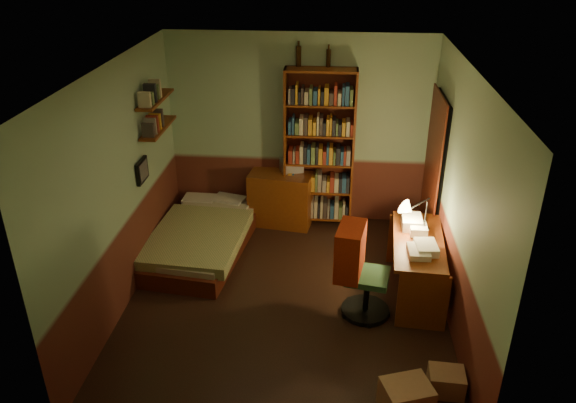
# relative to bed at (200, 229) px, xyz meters

# --- Properties ---
(floor) EXTENTS (3.50, 4.00, 0.02)m
(floor) POSITION_rel_bed_xyz_m (1.19, -0.97, -0.30)
(floor) COLOR black
(floor) RESTS_ON ground
(ceiling) EXTENTS (3.50, 4.00, 0.02)m
(ceiling) POSITION_rel_bed_xyz_m (1.19, -0.97, 2.32)
(ceiling) COLOR silver
(ceiling) RESTS_ON wall_back
(wall_back) EXTENTS (3.50, 0.02, 2.60)m
(wall_back) POSITION_rel_bed_xyz_m (1.19, 1.04, 1.01)
(wall_back) COLOR #8CAD86
(wall_back) RESTS_ON ground
(wall_left) EXTENTS (0.02, 4.00, 2.60)m
(wall_left) POSITION_rel_bed_xyz_m (-0.57, -0.97, 1.01)
(wall_left) COLOR #8CAD86
(wall_left) RESTS_ON ground
(wall_right) EXTENTS (0.02, 4.00, 2.60)m
(wall_right) POSITION_rel_bed_xyz_m (2.95, -0.97, 1.01)
(wall_right) COLOR #8CAD86
(wall_right) RESTS_ON ground
(wall_front) EXTENTS (3.50, 0.02, 2.60)m
(wall_front) POSITION_rel_bed_xyz_m (1.19, -2.98, 1.01)
(wall_front) COLOR #8CAD86
(wall_front) RESTS_ON ground
(doorway) EXTENTS (0.06, 0.90, 2.00)m
(doorway) POSITION_rel_bed_xyz_m (2.91, 0.33, 0.71)
(doorway) COLOR black
(doorway) RESTS_ON ground
(door_trim) EXTENTS (0.02, 0.98, 2.08)m
(door_trim) POSITION_rel_bed_xyz_m (2.88, 0.33, 0.71)
(door_trim) COLOR #45170C
(door_trim) RESTS_ON ground
(bed) EXTENTS (1.30, 2.10, 0.59)m
(bed) POSITION_rel_bed_xyz_m (0.00, 0.00, 0.00)
(bed) COLOR #7A8F4F
(bed) RESTS_ON ground
(dresser) EXTENTS (0.90, 0.54, 0.75)m
(dresser) POSITION_rel_bed_xyz_m (0.96, 0.79, 0.08)
(dresser) COLOR #652C0F
(dresser) RESTS_ON ground
(mini_stereo) EXTENTS (0.35, 0.31, 0.16)m
(mini_stereo) POSITION_rel_bed_xyz_m (1.09, 0.92, 0.54)
(mini_stereo) COLOR #B2B2B7
(mini_stereo) RESTS_ON dresser
(bookshelf) EXTENTS (0.93, 0.29, 2.18)m
(bookshelf) POSITION_rel_bed_xyz_m (1.47, 0.88, 0.79)
(bookshelf) COLOR #652C0F
(bookshelf) RESTS_ON ground
(bottle_left) EXTENTS (0.08, 0.08, 0.25)m
(bottle_left) POSITION_rel_bed_xyz_m (1.17, 0.99, 2.01)
(bottle_left) COLOR black
(bottle_left) RESTS_ON bookshelf
(bottle_right) EXTENTS (0.08, 0.08, 0.22)m
(bottle_right) POSITION_rel_bed_xyz_m (1.55, 0.99, 1.99)
(bottle_right) COLOR black
(bottle_right) RESTS_ON bookshelf
(desk) EXTENTS (0.63, 1.34, 0.70)m
(desk) POSITION_rel_bed_xyz_m (2.63, -0.73, 0.06)
(desk) COLOR #652C0F
(desk) RESTS_ON ground
(paper_stack) EXTENTS (0.19, 0.26, 0.10)m
(paper_stack) POSITION_rel_bed_xyz_m (2.63, -0.57, 0.46)
(paper_stack) COLOR silver
(paper_stack) RESTS_ON desk
(desk_lamp) EXTENTS (0.16, 0.16, 0.51)m
(desk_lamp) POSITION_rel_bed_xyz_m (2.71, -0.49, 0.66)
(desk_lamp) COLOR black
(desk_lamp) RESTS_ON desk
(office_chair) EXTENTS (0.51, 0.47, 0.89)m
(office_chair) POSITION_rel_bed_xyz_m (2.07, -1.15, 0.15)
(office_chair) COLOR #2A5633
(office_chair) RESTS_ON ground
(red_jacket) EXTENTS (0.39, 0.53, 0.57)m
(red_jacket) POSITION_rel_bed_xyz_m (1.85, -1.18, 0.88)
(red_jacket) COLOR #B12B10
(red_jacket) RESTS_ON office_chair
(wall_shelf_lower) EXTENTS (0.20, 0.90, 0.03)m
(wall_shelf_lower) POSITION_rel_bed_xyz_m (-0.45, 0.13, 1.31)
(wall_shelf_lower) COLOR #652C0F
(wall_shelf_lower) RESTS_ON wall_left
(wall_shelf_upper) EXTENTS (0.20, 0.90, 0.03)m
(wall_shelf_upper) POSITION_rel_bed_xyz_m (-0.45, 0.13, 1.66)
(wall_shelf_upper) COLOR #652C0F
(wall_shelf_upper) RESTS_ON wall_left
(framed_picture) EXTENTS (0.04, 0.32, 0.26)m
(framed_picture) POSITION_rel_bed_xyz_m (-0.53, -0.37, 0.96)
(framed_picture) COLOR black
(framed_picture) RESTS_ON wall_left
(cardboard_box_a) EXTENTS (0.49, 0.44, 0.30)m
(cardboard_box_a) POSITION_rel_bed_xyz_m (2.36, -2.52, -0.14)
(cardboard_box_a) COLOR #9C7451
(cardboard_box_a) RESTS_ON ground
(cardboard_box_b) EXTENTS (0.33, 0.27, 0.22)m
(cardboard_box_b) POSITION_rel_bed_xyz_m (2.75, -2.24, -0.18)
(cardboard_box_b) COLOR #9C7451
(cardboard_box_b) RESTS_ON ground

